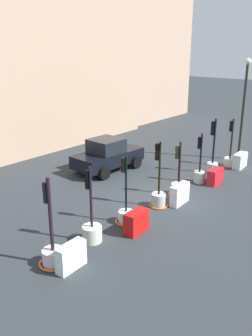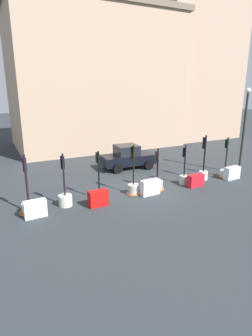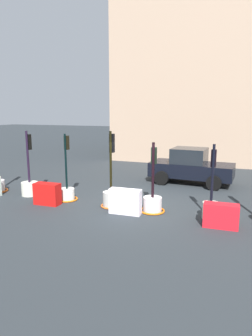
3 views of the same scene
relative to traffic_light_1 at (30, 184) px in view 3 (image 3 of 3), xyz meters
The scene contains 11 objects.
ground_plane 4.80m from the traffic_light_1, ahead, with size 120.00×120.00×0.00m, color #292F33.
traffic_light_1 is the anchor object (origin of this frame).
traffic_light_2 1.91m from the traffic_light_1, ahead, with size 0.87×0.87×2.75m.
traffic_light_3 3.98m from the traffic_light_1, ahead, with size 0.81×0.81×2.91m.
traffic_light_4 5.63m from the traffic_light_1, ahead, with size 0.92×0.92×2.55m.
traffic_light_5 7.69m from the traffic_light_1, ahead, with size 0.57×0.57×2.57m.
construction_barrier_1 1.73m from the traffic_light_1, 28.26° to the right, with size 1.04×0.51×0.85m.
construction_barrier_2 4.84m from the traffic_light_1, ahead, with size 1.16×0.42×0.91m.
construction_barrier_3 8.11m from the traffic_light_1, ahead, with size 1.10×0.50×0.77m.
car_black_sedan 7.87m from the traffic_light_1, 38.02° to the left, with size 4.20×2.39×1.80m.
building_main_facade 17.78m from the traffic_light_1, 63.48° to the left, with size 16.86×10.28×13.49m.
Camera 3 is at (3.73, -10.24, 3.60)m, focal length 31.40 mm.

